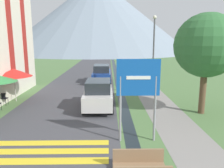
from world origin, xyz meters
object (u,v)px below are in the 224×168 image
object	(u,v)px
streetlamp	(154,50)
parked_car_near	(99,94)
road_sign	(138,87)
parked_car_far	(102,74)
tree_by_path	(206,46)
cafe_umbrella_rear_red	(14,73)
cafe_chair_far_left	(3,98)

from	to	relation	value
streetlamp	parked_car_near	bearing A→B (deg)	-139.76
road_sign	parked_car_far	xyz separation A→B (m)	(-1.89, 13.28, -1.42)
parked_car_near	tree_by_path	xyz separation A→B (m)	(6.06, -1.00, 3.00)
parked_car_near	cafe_umbrella_rear_red	distance (m)	6.27
parked_car_far	streetlamp	size ratio (longest dim) A/B	0.73
parked_car_near	parked_car_far	distance (m)	8.72
parked_car_near	cafe_chair_far_left	world-z (taller)	parked_car_near
road_sign	tree_by_path	world-z (taller)	tree_by_path
parked_car_far	tree_by_path	world-z (taller)	tree_by_path
tree_by_path	cafe_umbrella_rear_red	bearing A→B (deg)	166.80
road_sign	parked_car_near	world-z (taller)	road_sign
cafe_chair_far_left	streetlamp	size ratio (longest dim) A/B	0.14
parked_car_far	streetlamp	bearing A→B (deg)	-52.29
streetlamp	tree_by_path	xyz separation A→B (m)	(2.03, -4.42, 0.40)
cafe_umbrella_rear_red	streetlamp	size ratio (longest dim) A/B	0.40
cafe_chair_far_left	tree_by_path	distance (m)	12.93
road_sign	cafe_umbrella_rear_red	distance (m)	10.01
cafe_chair_far_left	tree_by_path	xyz separation A→B (m)	(12.35, -1.79, 3.39)
road_sign	streetlamp	distance (m)	8.36
tree_by_path	road_sign	bearing A→B (deg)	-140.01
parked_car_near	cafe_chair_far_left	bearing A→B (deg)	172.87
road_sign	cafe_chair_far_left	xyz separation A→B (m)	(-8.10, 5.35, -1.82)
road_sign	parked_car_far	size ratio (longest dim) A/B	0.79
road_sign	parked_car_near	bearing A→B (deg)	111.78
road_sign	cafe_chair_far_left	size ratio (longest dim) A/B	4.08
road_sign	parked_car_far	distance (m)	13.49
road_sign	tree_by_path	size ratio (longest dim) A/B	0.61
parked_car_near	cafe_chair_far_left	distance (m)	6.34
parked_car_near	road_sign	bearing A→B (deg)	-68.22
parked_car_far	cafe_chair_far_left	bearing A→B (deg)	-128.07
parked_car_far	cafe_chair_far_left	world-z (taller)	parked_car_far
cafe_umbrella_rear_red	tree_by_path	xyz separation A→B (m)	(11.97, -2.81, 1.88)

